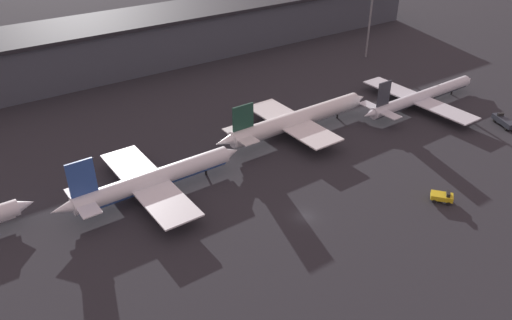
# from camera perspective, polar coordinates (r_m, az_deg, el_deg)

# --- Properties ---
(ground) EXTENTS (600.00, 600.00, 0.00)m
(ground) POSITION_cam_1_polar(r_m,az_deg,el_deg) (103.16, 5.59, -6.42)
(ground) COLOR #26262B
(terminal_building) EXTENTS (255.85, 27.25, 16.77)m
(terminal_building) POSITION_cam_1_polar(r_m,az_deg,el_deg) (181.99, -15.81, 12.56)
(terminal_building) COLOR #3D424C
(terminal_building) RESTS_ON ground
(airplane_1) EXTENTS (43.57, 33.96, 13.20)m
(airplane_1) POSITION_cam_1_polar(r_m,az_deg,el_deg) (109.69, -11.69, -2.24)
(airplane_1) COLOR white
(airplane_1) RESTS_ON ground
(airplane_2) EXTENTS (50.10, 30.05, 12.48)m
(airplane_2) POSITION_cam_1_polar(r_m,az_deg,el_deg) (132.62, 4.66, 4.61)
(airplane_2) COLOR white
(airplane_2) RESTS_ON ground
(airplane_3) EXTENTS (48.22, 37.05, 11.65)m
(airplane_3) POSITION_cam_1_polar(r_m,az_deg,el_deg) (155.38, 18.34, 6.84)
(airplane_3) COLOR silver
(airplane_3) RESTS_ON ground
(service_vehicle_0) EXTENTS (4.84, 5.14, 2.56)m
(service_vehicle_0) POSITION_cam_1_polar(r_m,az_deg,el_deg) (113.36, 20.51, -3.95)
(service_vehicle_0) COLOR gold
(service_vehicle_0) RESTS_ON ground
(service_vehicle_1) EXTENTS (5.26, 8.20, 2.91)m
(service_vehicle_1) POSITION_cam_1_polar(r_m,az_deg,el_deg) (152.69, 26.47, 4.00)
(service_vehicle_1) COLOR #282D38
(service_vehicle_1) RESTS_ON ground
(lamp_post_1) EXTENTS (1.80, 1.80, 24.46)m
(lamp_post_1) POSITION_cam_1_polar(r_m,az_deg,el_deg) (189.22, 12.97, 15.89)
(lamp_post_1) COLOR slate
(lamp_post_1) RESTS_ON ground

